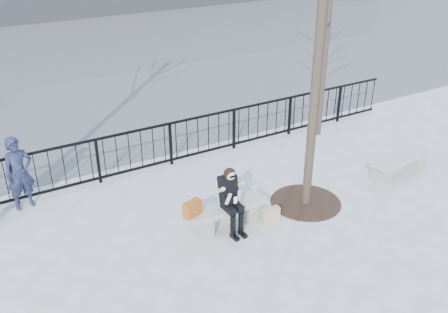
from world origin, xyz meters
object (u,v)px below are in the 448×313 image
bench_second (400,164)px  standing_man (19,173)px  seated_woman (232,201)px  bench_main (227,213)px

bench_second → standing_man: 8.42m
bench_second → seated_woman: 4.56m
seated_woman → standing_man: standing_man is taller
bench_main → bench_second: (4.55, -0.25, 0.00)m
bench_main → bench_second: 4.56m
bench_main → standing_man: bearing=139.6°
bench_second → bench_main: bearing=171.4°
bench_main → standing_man: standing_man is taller
bench_second → standing_man: bearing=153.3°
standing_man → bench_second: bearing=-30.8°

